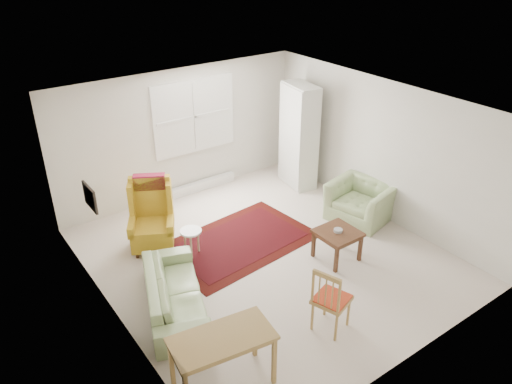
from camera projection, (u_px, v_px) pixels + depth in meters
room at (260, 182)px, 7.65m from camera, size 5.04×5.54×2.51m
rug at (238, 242)px, 8.43m from camera, size 2.64×1.84×0.03m
sofa at (174, 286)px, 6.80m from camera, size 1.34×2.02×0.76m
armchair at (361, 198)px, 8.96m from camera, size 1.14×1.24×0.82m
wingback_chair at (151, 217)px, 8.01m from camera, size 0.96×0.98×1.20m
coffee_table at (337, 245)px, 7.91m from camera, size 0.62×0.62×0.51m
stool at (191, 242)px, 8.02m from camera, size 0.35×0.35×0.47m
cabinet at (299, 136)px, 9.92m from camera, size 0.57×0.90×2.10m
desk at (223, 361)px, 5.63m from camera, size 1.22×0.74×0.73m
desk_chair at (332, 298)px, 6.41m from camera, size 0.54×0.54×0.98m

